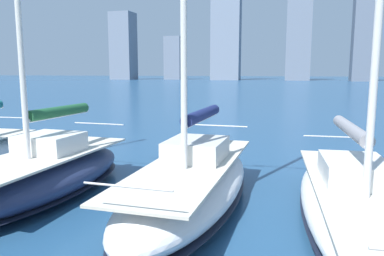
# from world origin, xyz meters

# --- Properties ---
(city_skyline) EXTENTS (165.01, 22.12, 51.40)m
(city_skyline) POSITION_xyz_m (5.20, -159.19, 19.05)
(city_skyline) COLOR slate
(city_skyline) RESTS_ON ground
(sailboat_grey) EXTENTS (3.17, 9.33, 9.46)m
(sailboat_grey) POSITION_xyz_m (-4.13, -6.61, 0.60)
(sailboat_grey) COLOR white
(sailboat_grey) RESTS_ON ground
(sailboat_navy) EXTENTS (2.56, 8.24, 11.83)m
(sailboat_navy) POSITION_xyz_m (-0.05, -6.85, 0.72)
(sailboat_navy) COLOR white
(sailboat_navy) RESTS_ON ground
(sailboat_forest) EXTENTS (2.76, 7.15, 12.43)m
(sailboat_forest) POSITION_xyz_m (4.39, -6.48, 0.74)
(sailboat_forest) COLOR navy
(sailboat_forest) RESTS_ON ground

